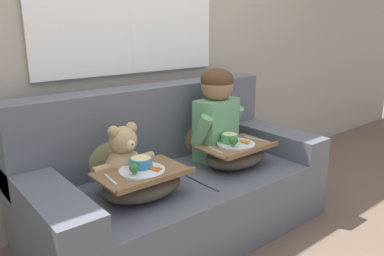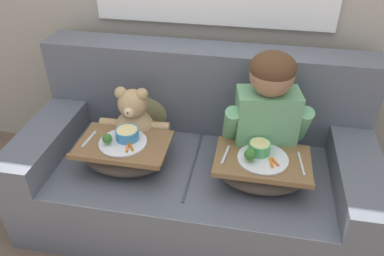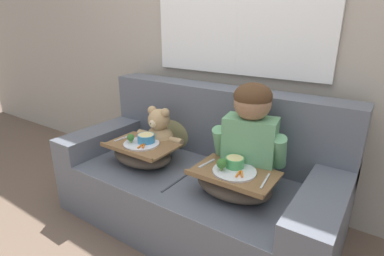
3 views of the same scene
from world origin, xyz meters
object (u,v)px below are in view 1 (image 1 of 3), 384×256
object	(u,v)px
child_figure	(217,110)
teddy_bear	(125,160)
throw_pillow_behind_teddy	(107,149)
lap_tray_child	(236,154)
couch	(174,182)
throw_pillow_behind_child	(197,129)
lap_tray_teddy	(143,183)

from	to	relation	value
child_figure	teddy_bear	bearing A→B (deg)	-179.68
throw_pillow_behind_teddy	lap_tray_child	size ratio (longest dim) A/B	0.80
child_figure	teddy_bear	xyz separation A→B (m)	(-0.71, -0.00, -0.18)
couch	teddy_bear	distance (m)	0.43
child_figure	throw_pillow_behind_child	bearing A→B (deg)	90.06
throw_pillow_behind_child	teddy_bear	xyz separation A→B (m)	(-0.71, -0.21, -0.01)
throw_pillow_behind_child	throw_pillow_behind_teddy	xyz separation A→B (m)	(-0.71, 0.00, 0.00)
lap_tray_teddy	child_figure	bearing A→B (deg)	14.86
throw_pillow_behind_teddy	lap_tray_teddy	distance (m)	0.40
teddy_bear	lap_tray_child	world-z (taller)	teddy_bear
throw_pillow_behind_child	lap_tray_teddy	bearing A→B (deg)	-151.15
teddy_bear	lap_tray_child	xyz separation A→B (m)	(0.71, -0.18, -0.07)
lap_tray_child	lap_tray_teddy	size ratio (longest dim) A/B	0.99
throw_pillow_behind_child	lap_tray_child	world-z (taller)	throw_pillow_behind_child
couch	child_figure	size ratio (longest dim) A/B	3.00
couch	lap_tray_teddy	xyz separation A→B (m)	(-0.35, -0.20, 0.16)
couch	throw_pillow_behind_teddy	size ratio (longest dim) A/B	5.00
throw_pillow_behind_teddy	lap_tray_child	world-z (taller)	throw_pillow_behind_teddy
couch	lap_tray_teddy	size ratio (longest dim) A/B	3.96
lap_tray_teddy	throw_pillow_behind_child	bearing A→B (deg)	28.85
child_figure	teddy_bear	size ratio (longest dim) A/B	1.57
couch	throw_pillow_behind_teddy	world-z (taller)	couch
couch	child_figure	distance (m)	0.55
throw_pillow_behind_child	lap_tray_child	xyz separation A→B (m)	(-0.00, -0.39, -0.09)
lap_tray_child	throw_pillow_behind_child	bearing A→B (deg)	89.81
lap_tray_child	lap_tray_teddy	world-z (taller)	lap_tray_child
throw_pillow_behind_child	child_figure	size ratio (longest dim) A/B	0.59
throw_pillow_behind_teddy	lap_tray_child	bearing A→B (deg)	-28.89
couch	throw_pillow_behind_child	bearing A→B (deg)	28.52
child_figure	lap_tray_child	bearing A→B (deg)	-90.46
throw_pillow_behind_child	throw_pillow_behind_teddy	size ratio (longest dim) A/B	0.98
couch	lap_tray_teddy	world-z (taller)	couch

